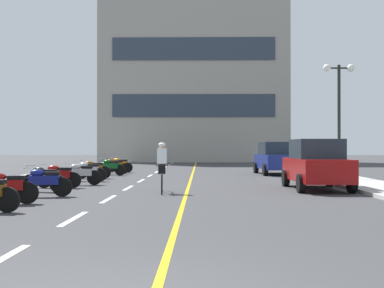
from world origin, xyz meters
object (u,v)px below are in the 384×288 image
motorcycle_9 (93,169)px  motorcycle_4 (44,182)px  motorcycle_7 (80,173)px  motorcycle_12 (120,164)px  motorcycle_8 (88,171)px  motorcycle_11 (114,166)px  parked_car_near (316,164)px  motorcycle_3 (5,187)px  street_lamp_mid (339,95)px  motorcycle_5 (43,178)px  motorcycle_6 (58,175)px  parked_car_mid (275,158)px  cyclist_rider (162,166)px  motorcycle_10 (110,167)px

motorcycle_9 → motorcycle_4: bearing=-87.5°
motorcycle_7 → motorcycle_12: same height
motorcycle_8 → motorcycle_11: bearing=89.5°
parked_car_near → motorcycle_3: size_ratio=2.53×
street_lamp_mid → motorcycle_12: size_ratio=3.17×
street_lamp_mid → motorcycle_4: bearing=-145.4°
motorcycle_4 → motorcycle_9: same height
motorcycle_5 → motorcycle_6: bearing=88.3°
parked_car_mid → motorcycle_11: 9.21m
motorcycle_5 → cyclist_rider: 4.12m
motorcycle_10 → motorcycle_12: bearing=91.1°
street_lamp_mid → motorcycle_6: 12.98m
motorcycle_11 → cyclist_rider: 12.50m
motorcycle_10 → motorcycle_3: bearing=-91.3°
parked_car_mid → motorcycle_4: parked_car_mid is taller
motorcycle_4 → motorcycle_6: 3.35m
motorcycle_8 → cyclist_rider: (3.75, -5.51, 0.41)m
parked_car_near → motorcycle_11: 13.93m
street_lamp_mid → motorcycle_9: 12.14m
street_lamp_mid → motorcycle_7: (-11.22, -3.00, -3.46)m
street_lamp_mid → parked_car_mid: street_lamp_mid is taller
street_lamp_mid → motorcycle_6: (-11.70, -4.42, -3.46)m
motorcycle_11 → cyclist_rider: size_ratio=0.95×
street_lamp_mid → motorcycle_6: street_lamp_mid is taller
parked_car_near → motorcycle_5: parked_car_near is taller
motorcycle_3 → motorcycle_4: (0.38, 2.06, 0.00)m
parked_car_mid → parked_car_near: bearing=-90.1°
motorcycle_11 → motorcycle_8: bearing=-90.5°
motorcycle_12 → cyclist_rider: size_ratio=0.93×
street_lamp_mid → motorcycle_6: bearing=-159.3°
street_lamp_mid → motorcycle_11: bearing=153.7°
motorcycle_6 → motorcycle_8: size_ratio=1.00×
motorcycle_6 → motorcycle_9: bearing=88.9°
motorcycle_9 → parked_car_mid: bearing=23.1°
street_lamp_mid → motorcycle_3: street_lamp_mid is taller
parked_car_near → motorcycle_7: 9.25m
motorcycle_8 → motorcycle_10: (0.14, 4.73, 0.00)m
motorcycle_12 → motorcycle_9: bearing=-92.4°
motorcycle_7 → motorcycle_8: bearing=94.9°
motorcycle_12 → motorcycle_8: bearing=-90.5°
cyclist_rider → motorcycle_12: bearing=105.0°
street_lamp_mid → motorcycle_8: bearing=-175.9°
motorcycle_6 → motorcycle_12: same height
parked_car_near → motorcycle_3: 10.62m
motorcycle_3 → motorcycle_9: size_ratio=0.98×
street_lamp_mid → motorcycle_9: size_ratio=3.07×
parked_car_mid → motorcycle_11: size_ratio=2.55×
parked_car_near → motorcycle_6: (-9.52, 0.45, -0.44)m
parked_car_mid → motorcycle_3: bearing=-122.3°
parked_car_near → motorcycle_6: 9.54m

